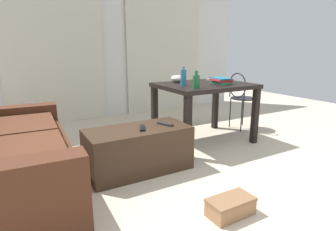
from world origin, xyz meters
TOP-DOWN VIEW (x-y plane):
  - ground_plane at (0.00, 1.50)m, footprint 9.11×9.11m
  - wall_back at (0.00, 3.80)m, footprint 5.15×0.10m
  - curtains at (0.00, 3.71)m, footprint 3.52×0.03m
  - couch at (-1.74, 1.52)m, footprint 0.98×1.94m
  - coffee_table at (-0.62, 1.38)m, footprint 1.00×0.49m
  - craft_table at (0.48, 1.78)m, footprint 1.13×0.88m
  - wire_chair at (1.29, 1.95)m, footprint 0.37×0.38m
  - bottle_near at (0.15, 1.76)m, footprint 0.07×0.07m
  - bottle_far at (0.15, 1.50)m, footprint 0.08×0.08m
  - bowl at (0.27, 2.08)m, footprint 0.17×0.17m
  - book_stack at (0.65, 1.66)m, footprint 0.22×0.29m
  - tv_remote_on_table at (0.77, 1.98)m, footprint 0.12×0.18m
  - tv_remote_primary at (-0.59, 1.33)m, footprint 0.12×0.19m
  - tv_remote_secondary at (-0.34, 1.34)m, footprint 0.11×0.18m
  - shoebox at (-0.36, 0.33)m, footprint 0.35×0.19m

SIDE VIEW (x-z plane):
  - ground_plane at x=0.00m, z-range 0.00..0.00m
  - shoebox at x=-0.36m, z-range 0.00..0.13m
  - coffee_table at x=-0.62m, z-range 0.00..0.44m
  - couch at x=-1.74m, z-range -0.07..0.65m
  - tv_remote_primary at x=-0.59m, z-range 0.44..0.45m
  - tv_remote_secondary at x=-0.34m, z-range 0.44..0.46m
  - wire_chair at x=1.29m, z-range 0.11..0.96m
  - craft_table at x=0.48m, z-range 0.27..1.03m
  - tv_remote_on_table at x=0.77m, z-range 0.76..0.78m
  - book_stack at x=0.65m, z-range 0.76..0.83m
  - bowl at x=0.27m, z-range 0.76..0.85m
  - bottle_far at x=0.15m, z-range 0.74..0.93m
  - bottle_near at x=0.15m, z-range 0.74..0.96m
  - curtains at x=0.00m, z-range 0.00..2.38m
  - wall_back at x=0.00m, z-range 0.00..2.68m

